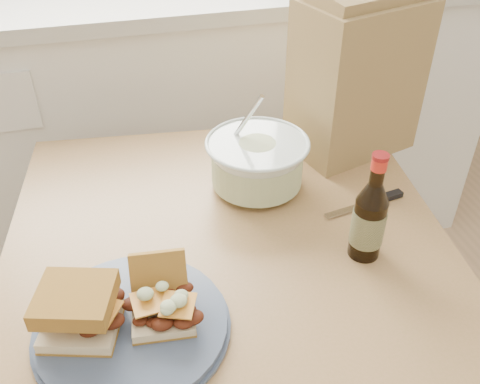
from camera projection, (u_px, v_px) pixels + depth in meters
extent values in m
cube|color=white|center=(128.00, 131.00, 1.85)|extent=(2.40, 0.60, 0.90)
cube|color=#AB7B51|center=(228.00, 246.00, 1.03)|extent=(0.93, 0.93, 0.04)
cube|color=#AB7B51|center=(81.00, 262.00, 1.50)|extent=(0.06, 0.06, 0.67)
cube|color=#AB7B51|center=(339.00, 237.00, 1.59)|extent=(0.06, 0.06, 0.67)
cylinder|color=#42506B|center=(132.00, 326.00, 0.84)|extent=(0.30, 0.30, 0.02)
cube|color=beige|center=(82.00, 324.00, 0.82)|extent=(0.14, 0.13, 0.02)
cube|color=orange|center=(78.00, 309.00, 0.80)|extent=(0.08, 0.08, 0.00)
cube|color=#A4722B|center=(75.00, 299.00, 0.79)|extent=(0.14, 0.13, 0.03)
cube|color=beige|center=(163.00, 315.00, 0.84)|extent=(0.10, 0.10, 0.02)
cube|color=orange|center=(161.00, 302.00, 0.82)|extent=(0.06, 0.06, 0.00)
cube|color=#A4722B|center=(159.00, 277.00, 0.86)|extent=(0.10, 0.07, 0.08)
cone|color=silver|center=(257.00, 165.00, 1.13)|extent=(0.21, 0.21, 0.11)
cylinder|color=silver|center=(257.00, 167.00, 1.13)|extent=(0.19, 0.19, 0.07)
torus|color=silver|center=(257.00, 143.00, 1.10)|extent=(0.22, 0.22, 0.01)
cylinder|color=silver|center=(244.00, 122.00, 1.10)|extent=(0.07, 0.07, 0.14)
cylinder|color=black|center=(367.00, 228.00, 0.96)|extent=(0.06, 0.06, 0.12)
cone|color=black|center=(374.00, 193.00, 0.91)|extent=(0.06, 0.06, 0.04)
cylinder|color=black|center=(378.00, 171.00, 0.88)|extent=(0.02, 0.02, 0.05)
cylinder|color=red|center=(379.00, 164.00, 0.87)|extent=(0.03, 0.03, 0.02)
cylinder|color=maroon|center=(381.00, 157.00, 0.87)|extent=(0.03, 0.03, 0.01)
cylinder|color=#313C1E|center=(368.00, 226.00, 0.95)|extent=(0.06, 0.06, 0.07)
cube|color=silver|center=(353.00, 208.00, 1.09)|extent=(0.13, 0.04, 0.00)
cube|color=black|center=(386.00, 197.00, 1.12)|extent=(0.08, 0.03, 0.01)
cube|color=olive|center=(356.00, 78.00, 1.20)|extent=(0.30, 0.24, 0.35)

